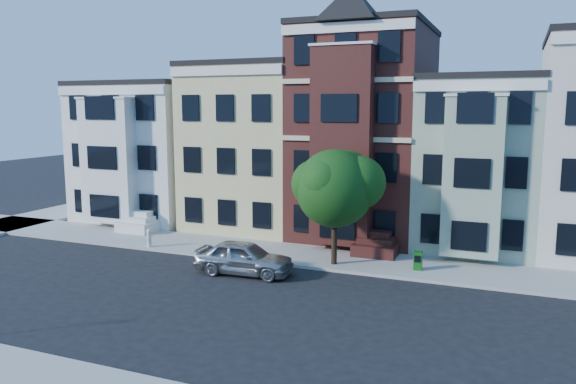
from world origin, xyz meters
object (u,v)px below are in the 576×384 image
at_px(street_tree, 335,194).
at_px(newspaper_box, 418,261).
at_px(parked_car, 244,258).
at_px(fire_hydrant, 149,240).

distance_m(street_tree, newspaper_box, 4.96).
height_order(street_tree, newspaper_box, street_tree).
height_order(street_tree, parked_car, street_tree).
xyz_separation_m(newspaper_box, fire_hydrant, (-14.19, -1.10, -0.05)).
bearing_deg(street_tree, newspaper_box, 7.49).
bearing_deg(newspaper_box, parked_car, -161.38).
xyz_separation_m(street_tree, newspaper_box, (3.92, 0.51, -3.00)).
xyz_separation_m(street_tree, parked_car, (-3.50, -2.70, -2.80)).
distance_m(parked_car, fire_hydrant, 7.11).
relative_size(street_tree, parked_car, 1.50).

